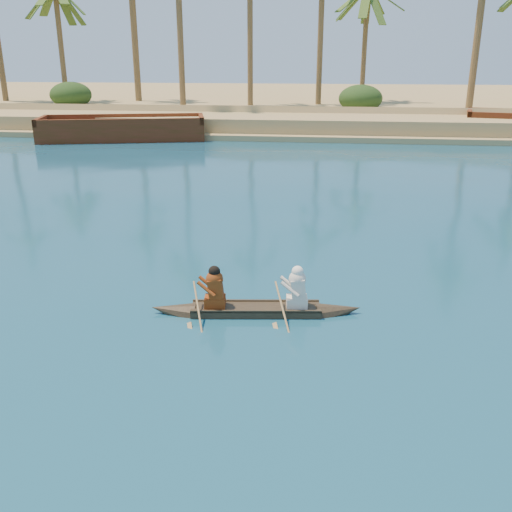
# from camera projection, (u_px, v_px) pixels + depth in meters

# --- Properties ---
(ground) EXTENTS (160.00, 160.00, 0.00)m
(ground) POSITION_uv_depth(u_px,v_px,m) (181.00, 250.00, 16.64)
(ground) COLOR navy
(ground) RESTS_ON ground
(sandy_embankment) EXTENTS (150.00, 51.00, 1.50)m
(sandy_embankment) POSITION_uv_depth(u_px,v_px,m) (289.00, 103.00, 60.32)
(sandy_embankment) COLOR tan
(sandy_embankment) RESTS_ON ground
(palm_grove) EXTENTS (110.00, 14.00, 16.00)m
(palm_grove) POSITION_uv_depth(u_px,v_px,m) (281.00, 21.00, 46.71)
(palm_grove) COLOR #376323
(palm_grove) RESTS_ON ground
(shrub_cluster) EXTENTS (100.00, 6.00, 2.40)m
(shrub_cluster) POSITION_uv_depth(u_px,v_px,m) (277.00, 110.00, 45.71)
(shrub_cluster) COLOR #1B3312
(shrub_cluster) RESTS_ON ground
(canoe) EXTENTS (4.67, 1.16, 1.27)m
(canoe) POSITION_uv_depth(u_px,v_px,m) (256.00, 303.00, 12.50)
(canoe) COLOR #3C3320
(canoe) RESTS_ON ground
(barge_mid) EXTENTS (11.29, 6.07, 1.79)m
(barge_mid) POSITION_uv_depth(u_px,v_px,m) (123.00, 130.00, 38.10)
(barge_mid) COLOR maroon
(barge_mid) RESTS_ON ground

